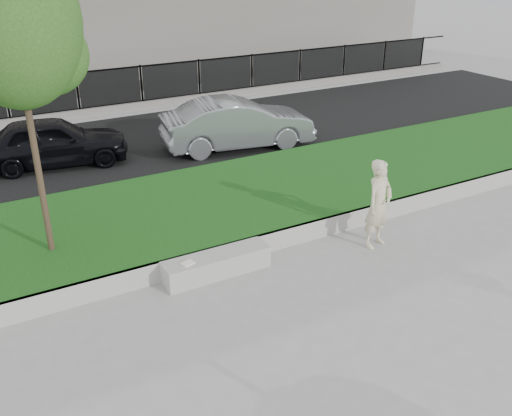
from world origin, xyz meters
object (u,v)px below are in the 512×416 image
book (188,263)px  car_dark (53,142)px  man (379,204)px  young_tree (19,29)px  stone_bench (217,264)px  car_silver (238,124)px

book → car_dark: car_dark is taller
man → car_dark: (-4.51, 7.58, -0.19)m
young_tree → stone_bench: bearing=-34.9°
man → book: size_ratio=7.92×
man → car_silver: (0.37, 6.46, -0.13)m
man → car_silver: man is taller
stone_bench → car_silver: 6.94m
car_dark → young_tree: bearing=178.5°
man → book: man is taller
book → car_silver: car_silver is taller
book → young_tree: 4.55m
stone_bench → book: book is taller
young_tree → car_silver: size_ratio=1.22×
man → young_tree: (-5.59, 2.21, 3.32)m
car_silver → stone_bench: bearing=158.7°
young_tree → car_dark: young_tree is taller
car_dark → car_silver: 5.01m
young_tree → book: bearing=-43.2°
stone_bench → book: size_ratio=8.84×
book → car_silver: size_ratio=0.05×
stone_bench → young_tree: 4.96m
man → car_dark: 8.82m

